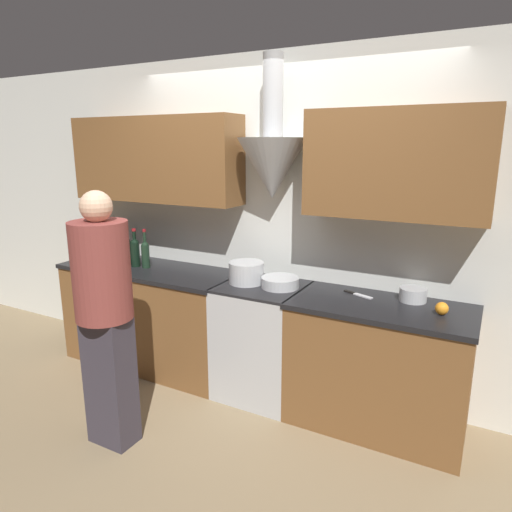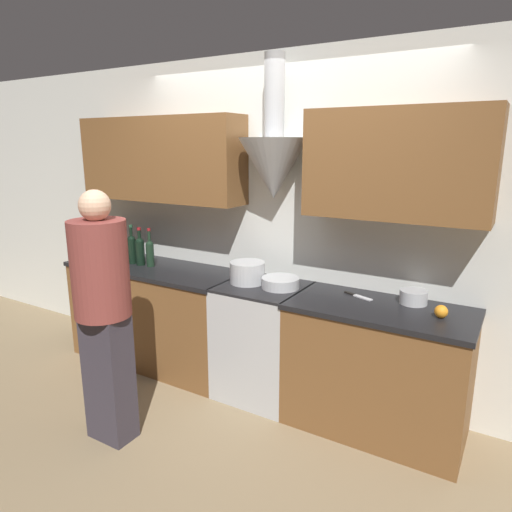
% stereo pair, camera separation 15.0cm
% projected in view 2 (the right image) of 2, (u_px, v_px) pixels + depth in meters
% --- Properties ---
extents(ground_plane, '(12.00, 12.00, 0.00)m').
position_uv_depth(ground_plane, '(241.00, 411.00, 3.38)').
color(ground_plane, '#847051').
extents(wall_back, '(8.40, 0.52, 2.60)m').
position_uv_depth(wall_back, '(272.00, 203.00, 3.55)').
color(wall_back, silver).
rests_on(wall_back, ground_plane).
extents(counter_left, '(1.61, 0.62, 0.89)m').
position_uv_depth(counter_left, '(156.00, 314.00, 4.09)').
color(counter_left, brown).
rests_on(counter_left, ground_plane).
extents(counter_right, '(1.20, 0.62, 0.89)m').
position_uv_depth(counter_right, '(377.00, 368.00, 3.09)').
color(counter_right, brown).
rests_on(counter_right, ground_plane).
extents(stove_range, '(0.62, 0.60, 0.89)m').
position_uv_depth(stove_range, '(263.00, 340.00, 3.54)').
color(stove_range, '#B7BABC').
rests_on(stove_range, ground_plane).
extents(wine_bottle_0, '(0.08, 0.08, 0.36)m').
position_uv_depth(wine_bottle_0, '(94.00, 242.00, 4.29)').
color(wine_bottle_0, black).
rests_on(wine_bottle_0, counter_left).
extents(wine_bottle_1, '(0.07, 0.07, 0.34)m').
position_uv_depth(wine_bottle_1, '(100.00, 244.00, 4.22)').
color(wine_bottle_1, black).
rests_on(wine_bottle_1, counter_left).
extents(wine_bottle_2, '(0.07, 0.07, 0.34)m').
position_uv_depth(wine_bottle_2, '(109.00, 245.00, 4.18)').
color(wine_bottle_2, black).
rests_on(wine_bottle_2, counter_left).
extents(wine_bottle_3, '(0.07, 0.07, 0.34)m').
position_uv_depth(wine_bottle_3, '(117.00, 246.00, 4.15)').
color(wine_bottle_3, black).
rests_on(wine_bottle_3, counter_left).
extents(wine_bottle_4, '(0.07, 0.07, 0.36)m').
position_uv_depth(wine_bottle_4, '(123.00, 247.00, 4.08)').
color(wine_bottle_4, black).
rests_on(wine_bottle_4, counter_left).
extents(wine_bottle_5, '(0.07, 0.07, 0.35)m').
position_uv_depth(wine_bottle_5, '(132.00, 248.00, 4.04)').
color(wine_bottle_5, black).
rests_on(wine_bottle_5, counter_left).
extents(wine_bottle_6, '(0.08, 0.08, 0.33)m').
position_uv_depth(wine_bottle_6, '(140.00, 250.00, 3.99)').
color(wine_bottle_6, black).
rests_on(wine_bottle_6, counter_left).
extents(wine_bottle_7, '(0.07, 0.07, 0.34)m').
position_uv_depth(wine_bottle_7, '(150.00, 252.00, 3.95)').
color(wine_bottle_7, black).
rests_on(wine_bottle_7, counter_left).
extents(stock_pot, '(0.27, 0.27, 0.16)m').
position_uv_depth(stock_pot, '(247.00, 272.00, 3.49)').
color(stock_pot, '#B7BABC').
rests_on(stock_pot, stove_range).
extents(mixing_bowl, '(0.28, 0.28, 0.08)m').
position_uv_depth(mixing_bowl, '(280.00, 283.00, 3.37)').
color(mixing_bowl, '#B7BABC').
rests_on(mixing_bowl, stove_range).
extents(orange_fruit, '(0.08, 0.08, 0.08)m').
position_uv_depth(orange_fruit, '(441.00, 311.00, 2.78)').
color(orange_fruit, orange).
rests_on(orange_fruit, counter_right).
extents(saucepan, '(0.18, 0.18, 0.09)m').
position_uv_depth(saucepan, '(413.00, 297.00, 3.03)').
color(saucepan, '#B7BABC').
rests_on(saucepan, counter_right).
extents(chefs_knife, '(0.23, 0.11, 0.01)m').
position_uv_depth(chefs_knife, '(358.00, 296.00, 3.18)').
color(chefs_knife, silver).
rests_on(chefs_knife, counter_right).
extents(person_foreground_left, '(0.35, 0.35, 1.66)m').
position_uv_depth(person_foreground_left, '(103.00, 308.00, 2.88)').
color(person_foreground_left, '#38333D').
rests_on(person_foreground_left, ground_plane).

